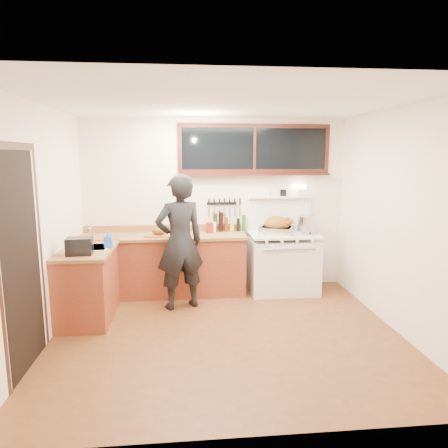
{
  "coord_description": "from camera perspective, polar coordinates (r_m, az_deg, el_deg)",
  "views": [
    {
      "loc": [
        -0.45,
        -4.35,
        2.05
      ],
      "look_at": [
        0.05,
        0.85,
        1.15
      ],
      "focal_mm": 32.0,
      "sensor_mm": 36.0,
      "label": 1
    }
  ],
  "objects": [
    {
      "name": "bottle_cluster",
      "position": [
        6.1,
        0.46,
        0.11
      ],
      "size": [
        0.5,
        0.07,
        0.3
      ],
      "color": "black",
      "rests_on": "counter_back"
    },
    {
      "name": "pitcher",
      "position": [
        6.06,
        -1.5,
        -0.42
      ],
      "size": [
        0.1,
        0.1,
        0.16
      ],
      "color": "white",
      "rests_on": "counter_back"
    },
    {
      "name": "saucepan",
      "position": [
        6.27,
        9.23,
        -0.32
      ],
      "size": [
        0.22,
        0.31,
        0.13
      ],
      "color": "silver",
      "rests_on": "vintage_stove"
    },
    {
      "name": "man",
      "position": [
        5.35,
        -6.35,
        -2.62
      ],
      "size": [
        0.77,
        0.64,
        1.81
      ],
      "color": "black",
      "rests_on": "ground"
    },
    {
      "name": "pot_lid",
      "position": [
        5.99,
        12.25,
        -1.4
      ],
      "size": [
        0.25,
        0.25,
        0.04
      ],
      "color": "silver",
      "rests_on": "vintage_stove"
    },
    {
      "name": "ground_plane",
      "position": [
        4.83,
        0.38,
        -15.44
      ],
      "size": [
        4.0,
        3.5,
        0.02
      ],
      "primitive_type": "cube",
      "color": "#5A3117"
    },
    {
      "name": "stockpot",
      "position": [
        6.2,
        11.69,
        0.04
      ],
      "size": [
        0.35,
        0.35,
        0.25
      ],
      "color": "silver",
      "rests_on": "vintage_stove"
    },
    {
      "name": "toaster",
      "position": [
        4.97,
        -19.95,
        -3.0
      ],
      "size": [
        0.31,
        0.22,
        0.2
      ],
      "color": "black",
      "rests_on": "counter_left"
    },
    {
      "name": "roast_turkey",
      "position": [
        6.01,
        7.54,
        -0.34
      ],
      "size": [
        0.59,
        0.53,
        0.26
      ],
      "color": "silver",
      "rests_on": "vintage_stove"
    },
    {
      "name": "counter_back",
      "position": [
        6.03,
        -8.66,
        -5.7
      ],
      "size": [
        2.44,
        0.64,
        1.0
      ],
      "color": "maroon",
      "rests_on": "ground"
    },
    {
      "name": "cutting_board",
      "position": [
        5.83,
        -9.26,
        -1.21
      ],
      "size": [
        0.43,
        0.36,
        0.13
      ],
      "color": "#95633B",
      "rests_on": "counter_back"
    },
    {
      "name": "back_window",
      "position": [
        6.16,
        4.39,
        9.87
      ],
      "size": [
        2.32,
        0.13,
        0.77
      ],
      "color": "black",
      "rests_on": "room_shell"
    },
    {
      "name": "left_doorway",
      "position": [
        4.21,
        -26.87,
        -4.51
      ],
      "size": [
        0.02,
        1.04,
        2.17
      ],
      "color": "black",
      "rests_on": "ground"
    },
    {
      "name": "sink_unit",
      "position": [
        5.34,
        -18.7,
        -3.77
      ],
      "size": [
        0.5,
        0.45,
        0.37
      ],
      "color": "white",
      "rests_on": "counter_left"
    },
    {
      "name": "room_shell",
      "position": [
        4.39,
        0.41,
        4.56
      ],
      "size": [
        4.1,
        3.6,
        2.65
      ],
      "color": "white",
      "rests_on": "ground"
    },
    {
      "name": "counter_left",
      "position": [
        5.37,
        -18.86,
        -8.07
      ],
      "size": [
        0.64,
        1.09,
        0.9
      ],
      "color": "maroon",
      "rests_on": "ground"
    },
    {
      "name": "soap_bottle",
      "position": [
        5.22,
        -16.2,
        -2.13
      ],
      "size": [
        0.1,
        0.1,
        0.22
      ],
      "color": "blue",
      "rests_on": "counter_left"
    },
    {
      "name": "vintage_stove",
      "position": [
        6.15,
        8.39,
        -5.25
      ],
      "size": [
        1.02,
        0.74,
        1.6
      ],
      "color": "white",
      "rests_on": "ground"
    },
    {
      "name": "coffee_tin",
      "position": [
        6.0,
        -2.1,
        -0.52
      ],
      "size": [
        0.11,
        0.09,
        0.16
      ],
      "color": "maroon",
      "rests_on": "counter_back"
    },
    {
      "name": "knife_strip",
      "position": [
        6.15,
        -0.13,
        2.85
      ],
      "size": [
        0.52,
        0.03,
        0.28
      ],
      "color": "black",
      "rests_on": "room_shell"
    }
  ]
}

